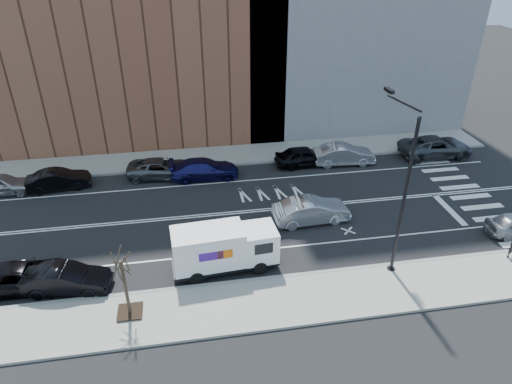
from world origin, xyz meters
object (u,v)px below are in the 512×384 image
object	(u,v)px
fedex_van	(224,248)
driving_sedan	(311,211)
far_parked_b	(59,180)
far_parked_a	(1,184)

from	to	relation	value
fedex_van	driving_sedan	world-z (taller)	fedex_van
driving_sedan	far_parked_b	bearing A→B (deg)	63.54
fedex_van	far_parked_a	size ratio (longest dim) A/B	1.37
far_parked_b	fedex_van	bearing A→B (deg)	-142.38
driving_sedan	far_parked_a	bearing A→B (deg)	67.67
far_parked_a	driving_sedan	size ratio (longest dim) A/B	0.88
fedex_van	far_parked_b	world-z (taller)	fedex_van
fedex_van	driving_sedan	bearing A→B (deg)	27.86
far_parked_a	far_parked_b	size ratio (longest dim) A/B	0.98
fedex_van	far_parked_b	distance (m)	15.48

